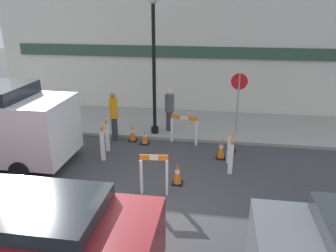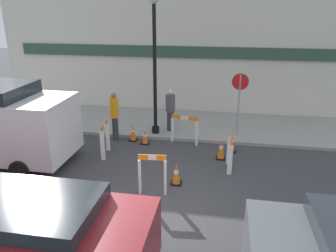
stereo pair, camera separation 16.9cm
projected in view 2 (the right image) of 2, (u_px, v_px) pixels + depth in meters
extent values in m
plane|color=#38383A|center=(157.00, 212.00, 7.89)|extent=(60.00, 60.00, 0.00)
cube|color=gray|center=(187.00, 124.00, 13.65)|extent=(18.00, 3.50, 0.12)
cube|color=beige|center=(193.00, 53.00, 14.43)|extent=(18.00, 0.12, 5.50)
cube|color=#2D4738|center=(193.00, 52.00, 14.31)|extent=(16.20, 0.10, 0.50)
cylinder|color=black|center=(156.00, 130.00, 12.54)|extent=(0.29, 0.29, 0.24)
cylinder|color=black|center=(155.00, 72.00, 11.78)|extent=(0.13, 0.13, 4.68)
cylinder|color=gray|center=(239.00, 105.00, 12.04)|extent=(0.06, 0.06, 2.29)
cylinder|color=red|center=(240.00, 82.00, 11.74)|extent=(0.60, 0.03, 0.60)
cube|color=white|center=(230.00, 160.00, 9.53)|extent=(0.13, 0.06, 0.93)
cube|color=white|center=(229.00, 150.00, 10.21)|extent=(0.13, 0.06, 0.93)
cube|color=orange|center=(231.00, 138.00, 9.69)|extent=(0.05, 0.78, 0.15)
cube|color=white|center=(231.00, 138.00, 9.69)|extent=(0.04, 0.24, 0.14)
cube|color=white|center=(197.00, 134.00, 11.57)|extent=(0.09, 0.14, 0.90)
cube|color=white|center=(173.00, 130.00, 11.92)|extent=(0.09, 0.14, 0.90)
cube|color=orange|center=(185.00, 118.00, 11.56)|extent=(0.97, 0.26, 0.15)
cube|color=white|center=(185.00, 118.00, 11.56)|extent=(0.30, 0.10, 0.14)
cube|color=white|center=(108.00, 137.00, 11.13)|extent=(0.14, 0.08, 0.98)
cube|color=white|center=(103.00, 146.00, 10.44)|extent=(0.14, 0.08, 0.98)
cube|color=orange|center=(104.00, 125.00, 10.59)|extent=(0.12, 0.79, 0.15)
cube|color=white|center=(104.00, 125.00, 10.59)|extent=(0.06, 0.24, 0.14)
cube|color=white|center=(140.00, 177.00, 8.55)|extent=(0.07, 0.14, 0.98)
cube|color=white|center=(165.00, 178.00, 8.50)|extent=(0.07, 0.14, 0.98)
cube|color=orange|center=(152.00, 157.00, 8.33)|extent=(0.73, 0.09, 0.15)
cube|color=white|center=(152.00, 157.00, 8.33)|extent=(0.22, 0.05, 0.13)
cube|color=black|center=(231.00, 151.00, 11.23)|extent=(0.30, 0.30, 0.04)
cone|color=orange|center=(232.00, 142.00, 11.12)|extent=(0.23, 0.23, 0.61)
cylinder|color=white|center=(232.00, 141.00, 11.11)|extent=(0.13, 0.13, 0.09)
cube|color=black|center=(221.00, 158.00, 10.69)|extent=(0.30, 0.30, 0.04)
cone|color=orange|center=(221.00, 148.00, 10.57)|extent=(0.23, 0.22, 0.66)
cylinder|color=white|center=(221.00, 147.00, 10.55)|extent=(0.13, 0.13, 0.09)
cube|color=black|center=(176.00, 183.00, 9.17)|extent=(0.30, 0.30, 0.04)
cone|color=orange|center=(176.00, 173.00, 9.06)|extent=(0.22, 0.23, 0.59)
cylinder|color=white|center=(176.00, 172.00, 9.05)|extent=(0.13, 0.13, 0.08)
cube|color=black|center=(145.00, 143.00, 11.86)|extent=(0.30, 0.30, 0.04)
cone|color=orange|center=(145.00, 136.00, 11.77)|extent=(0.23, 0.22, 0.49)
cylinder|color=white|center=(145.00, 136.00, 11.76)|extent=(0.13, 0.13, 0.07)
cube|color=black|center=(133.00, 140.00, 12.14)|extent=(0.30, 0.30, 0.04)
cone|color=orange|center=(133.00, 132.00, 12.03)|extent=(0.23, 0.22, 0.62)
cylinder|color=white|center=(133.00, 131.00, 12.02)|extent=(0.13, 0.13, 0.09)
cylinder|color=#33333D|center=(115.00, 129.00, 12.06)|extent=(0.31, 0.31, 0.88)
cylinder|color=orange|center=(114.00, 108.00, 11.79)|extent=(0.43, 0.43, 0.73)
sphere|color=#8E6647|center=(113.00, 95.00, 11.63)|extent=(0.26, 0.26, 0.19)
cylinder|color=#33333D|center=(170.00, 121.00, 12.68)|extent=(0.29, 0.29, 0.78)
cylinder|color=#4C4C51|center=(170.00, 103.00, 12.44)|extent=(0.41, 0.41, 0.65)
sphere|color=beige|center=(170.00, 92.00, 12.29)|extent=(0.22, 0.22, 0.19)
cube|color=maroon|center=(35.00, 241.00, 5.66)|extent=(4.12, 1.73, 1.12)
cube|color=#1E2328|center=(30.00, 213.00, 5.47)|extent=(2.26, 1.59, 0.51)
cylinder|color=black|center=(122.00, 242.00, 6.45)|extent=(0.60, 0.18, 0.60)
cylinder|color=black|center=(5.00, 228.00, 6.86)|extent=(0.60, 0.18, 0.60)
cylinder|color=black|center=(56.00, 142.00, 11.22)|extent=(0.60, 0.18, 0.60)
cylinder|color=black|center=(20.00, 170.00, 9.28)|extent=(0.60, 0.18, 0.60)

